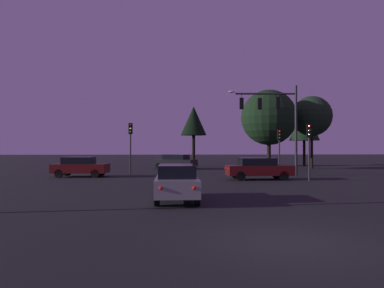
% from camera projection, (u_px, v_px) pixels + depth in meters
% --- Properties ---
extents(ground_plane, '(168.00, 168.00, 0.00)m').
position_uv_depth(ground_plane, '(201.00, 172.00, 32.96)').
color(ground_plane, black).
rests_on(ground_plane, ground).
extents(traffic_signal_mast_arm, '(5.45, 0.56, 7.14)m').
position_uv_depth(traffic_signal_mast_arm, '(275.00, 113.00, 28.31)').
color(traffic_signal_mast_arm, '#232326').
rests_on(traffic_signal_mast_arm, ground).
extents(traffic_light_corner_left, '(0.37, 0.39, 4.27)m').
position_uv_depth(traffic_light_corner_left, '(131.00, 138.00, 29.69)').
color(traffic_light_corner_left, '#232326').
rests_on(traffic_light_corner_left, ground).
extents(traffic_light_corner_right, '(0.33, 0.37, 3.82)m').
position_uv_depth(traffic_light_corner_right, '(309.00, 140.00, 23.83)').
color(traffic_light_corner_right, '#232326').
rests_on(traffic_light_corner_right, ground).
extents(traffic_light_median, '(0.31, 0.36, 3.79)m').
position_uv_depth(traffic_light_median, '(279.00, 142.00, 30.48)').
color(traffic_light_median, '#232326').
rests_on(traffic_light_median, ground).
extents(car_nearside_lane, '(1.75, 4.20, 1.52)m').
position_uv_depth(car_nearside_lane, '(177.00, 182.00, 15.04)').
color(car_nearside_lane, gray).
rests_on(car_nearside_lane, ground).
extents(car_crossing_left, '(4.62, 1.91, 1.52)m').
position_uv_depth(car_crossing_left, '(259.00, 168.00, 25.02)').
color(car_crossing_left, '#4C0F0F').
rests_on(car_crossing_left, ground).
extents(car_crossing_right, '(4.29, 2.21, 1.52)m').
position_uv_depth(car_crossing_right, '(80.00, 166.00, 27.43)').
color(car_crossing_right, '#4C0F0F').
rests_on(car_crossing_right, ground).
extents(car_far_lane, '(4.85, 3.76, 1.52)m').
position_uv_depth(car_far_lane, '(175.00, 161.00, 37.65)').
color(car_far_lane, black).
rests_on(car_far_lane, ground).
extents(tree_behind_sign, '(3.74, 3.74, 7.36)m').
position_uv_depth(tree_behind_sign, '(304.00, 124.00, 44.57)').
color(tree_behind_sign, black).
rests_on(tree_behind_sign, ground).
extents(tree_left_far, '(4.32, 4.32, 7.81)m').
position_uv_depth(tree_left_far, '(312.00, 116.00, 38.81)').
color(tree_left_far, black).
rests_on(tree_left_far, ground).
extents(tree_center_horizon, '(3.06, 3.06, 7.12)m').
position_uv_depth(tree_center_horizon, '(194.00, 121.00, 42.34)').
color(tree_center_horizon, black).
rests_on(tree_center_horizon, ground).
extents(tree_right_cluster, '(5.74, 5.74, 8.24)m').
position_uv_depth(tree_right_cluster, '(269.00, 118.00, 37.19)').
color(tree_right_cluster, black).
rests_on(tree_right_cluster, ground).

